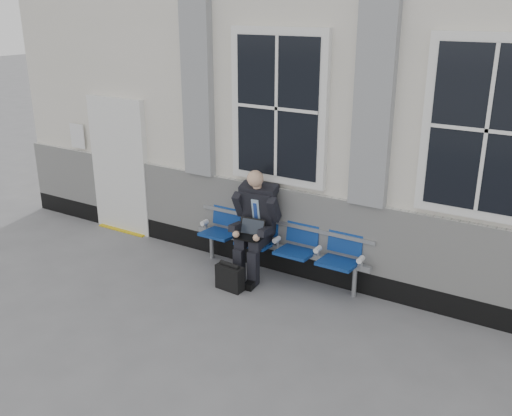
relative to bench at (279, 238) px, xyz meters
The scene contains 5 objects.
ground 2.49m from the bench, 33.00° to the right, with size 70.00×70.00×0.00m, color slate.
station_building 3.39m from the bench, 46.78° to the left, with size 14.40×4.40×4.49m.
bench is the anchor object (origin of this frame).
businessman 0.40m from the bench, 154.28° to the right, with size 0.63×0.85×1.47m.
briefcase 0.85m from the bench, 116.17° to the right, with size 0.38×0.18×0.38m.
Camera 1 is at (1.37, -4.79, 3.50)m, focal length 40.00 mm.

